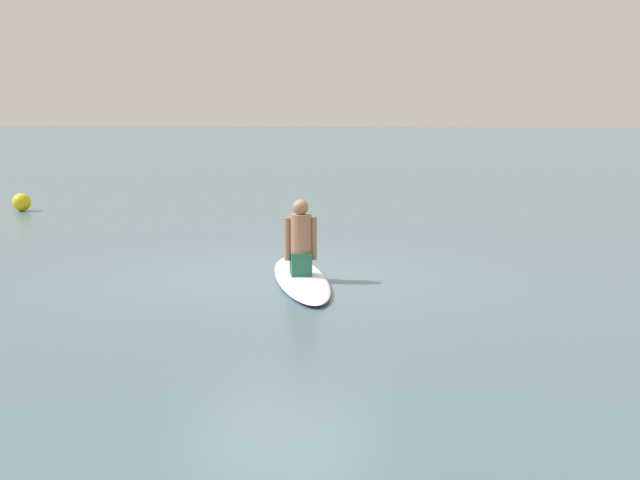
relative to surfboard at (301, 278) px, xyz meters
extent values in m
plane|color=slate|center=(0.47, -0.25, -0.04)|extent=(400.00, 400.00, 0.00)
ellipsoid|color=white|center=(0.00, 0.00, 0.00)|extent=(2.39, 3.07, 0.09)
cube|color=#26664C|center=(0.00, 0.00, 0.20)|extent=(0.40, 0.42, 0.30)
cylinder|color=#9E7051|center=(0.00, 0.00, 0.58)|extent=(0.39, 0.39, 0.51)
sphere|color=#9E7051|center=(0.00, 0.00, 0.93)|extent=(0.20, 0.20, 0.20)
cylinder|color=#9E7051|center=(-0.14, -0.10, 0.51)|extent=(0.11, 0.11, 0.56)
cylinder|color=#9E7051|center=(0.14, 0.10, 0.51)|extent=(0.11, 0.11, 0.56)
sphere|color=yellow|center=(9.64, -4.27, 0.16)|extent=(0.42, 0.42, 0.42)
camera|label=1|loc=(-5.03, 9.21, 2.05)|focal=45.97mm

